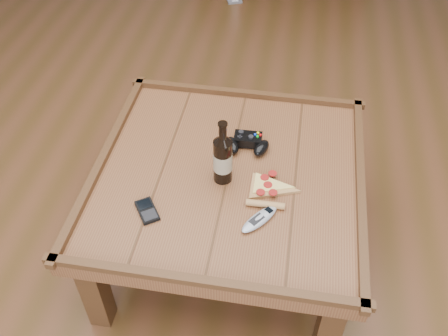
% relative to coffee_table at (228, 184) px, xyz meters
% --- Properties ---
extents(ground, '(6.00, 6.00, 0.00)m').
position_rel_coffee_table_xyz_m(ground, '(0.00, 0.00, -0.39)').
color(ground, '#4D3116').
rests_on(ground, ground).
extents(coffee_table, '(1.03, 1.03, 0.48)m').
position_rel_coffee_table_xyz_m(coffee_table, '(0.00, 0.00, 0.00)').
color(coffee_table, '#5D311A').
rests_on(coffee_table, ground).
extents(beer_bottle, '(0.07, 0.07, 0.27)m').
position_rel_coffee_table_xyz_m(beer_bottle, '(-0.02, -0.03, 0.17)').
color(beer_bottle, black).
rests_on(beer_bottle, coffee_table).
extents(game_controller, '(0.19, 0.13, 0.05)m').
position_rel_coffee_table_xyz_m(game_controller, '(0.05, 0.15, 0.08)').
color(game_controller, black).
rests_on(game_controller, coffee_table).
extents(pizza_slice, '(0.15, 0.24, 0.03)m').
position_rel_coffee_table_xyz_m(pizza_slice, '(0.15, -0.07, 0.07)').
color(pizza_slice, '#AF794C').
rests_on(pizza_slice, coffee_table).
extents(smartphone, '(0.11, 0.12, 0.01)m').
position_rel_coffee_table_xyz_m(smartphone, '(-0.25, -0.24, 0.07)').
color(smartphone, black).
rests_on(smartphone, coffee_table).
extents(remote_control, '(0.14, 0.16, 0.02)m').
position_rel_coffee_table_xyz_m(remote_control, '(0.14, -0.21, 0.07)').
color(remote_control, '#9EA4AC').
rests_on(remote_control, coffee_table).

